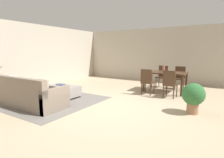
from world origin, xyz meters
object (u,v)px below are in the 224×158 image
(couch, at_px, (28,95))
(book_on_ottoman, at_px, (61,85))
(ottoman_table, at_px, (64,90))
(side_table, at_px, (0,85))
(dining_chair_near_left, at_px, (147,80))
(dining_chair_far_left, at_px, (162,75))
(vase_centerpiece, at_px, (164,68))
(dining_chair_near_right, at_px, (170,83))
(dining_table, at_px, (165,74))
(potted_plant, at_px, (193,96))
(dining_chair_far_right, at_px, (180,76))

(couch, distance_m, book_on_ottoman, 1.26)
(ottoman_table, relative_size, side_table, 2.05)
(dining_chair_near_left, bearing_deg, dining_chair_far_left, 88.79)
(dining_chair_near_left, distance_m, vase_centerpiece, 0.98)
(dining_chair_near_left, height_order, dining_chair_near_right, same)
(ottoman_table, distance_m, dining_chair_near_left, 2.92)
(dining_table, height_order, book_on_ottoman, dining_table)
(book_on_ottoman, distance_m, potted_plant, 4.16)
(vase_centerpiece, distance_m, book_on_ottoman, 3.84)
(side_table, bearing_deg, dining_table, 42.53)
(dining_table, relative_size, dining_chair_far_left, 1.64)
(couch, relative_size, potted_plant, 2.98)
(dining_chair_far_right, height_order, potted_plant, dining_chair_far_right)
(potted_plant, bearing_deg, dining_chair_near_right, 125.90)
(dining_chair_far_left, bearing_deg, vase_centerpiece, -71.25)
(book_on_ottoman, relative_size, potted_plant, 0.34)
(side_table, relative_size, potted_plant, 0.73)
(dining_chair_far_right, distance_m, book_on_ottoman, 4.71)
(dining_table, bearing_deg, ottoman_table, -136.05)
(dining_chair_near_right, bearing_deg, dining_chair_far_right, 91.43)
(dining_table, xyz_separation_m, vase_centerpiece, (-0.07, 0.00, 0.22))
(dining_chair_near_left, height_order, vase_centerpiece, vase_centerpiece)
(dining_chair_near_right, bearing_deg, dining_chair_near_left, 177.58)
(dining_chair_far_right, height_order, vase_centerpiece, vase_centerpiece)
(dining_table, bearing_deg, dining_chair_near_right, -65.66)
(book_on_ottoman, bearing_deg, potted_plant, 6.84)
(potted_plant, bearing_deg, dining_table, 121.41)
(vase_centerpiece, bearing_deg, potted_plant, -57.18)
(ottoman_table, bearing_deg, dining_chair_near_right, 29.09)
(couch, xyz_separation_m, vase_centerpiece, (2.73, 3.87, 0.59))
(ottoman_table, height_order, dining_chair_far_right, dining_chair_far_right)
(dining_chair_near_left, height_order, dining_chair_far_left, same)
(side_table, height_order, dining_table, dining_table)
(ottoman_table, relative_size, dining_chair_far_right, 1.24)
(dining_table, bearing_deg, vase_centerpiece, 179.22)
(dining_chair_near_left, bearing_deg, dining_chair_far_right, 65.99)
(couch, height_order, dining_chair_far_right, dining_chair_far_right)
(ottoman_table, distance_m, potted_plant, 4.04)
(dining_chair_near_left, relative_size, vase_centerpiece, 3.55)
(dining_chair_near_right, relative_size, potted_plant, 1.20)
(ottoman_table, height_order, dining_chair_far_left, dining_chair_far_left)
(side_table, xyz_separation_m, dining_chair_near_left, (3.85, 3.05, 0.08))
(couch, relative_size, ottoman_table, 2.01)
(ottoman_table, height_order, vase_centerpiece, vase_centerpiece)
(couch, bearing_deg, dining_chair_near_left, 51.46)
(dining_chair_far_right, bearing_deg, dining_chair_near_left, -114.01)
(dining_chair_far_left, distance_m, book_on_ottoman, 4.26)
(couch, relative_size, dining_chair_near_right, 2.49)
(ottoman_table, height_order, side_table, side_table)
(dining_chair_near_right, height_order, dining_chair_far_right, same)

